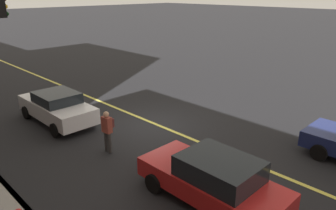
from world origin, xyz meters
name	(u,v)px	position (x,y,z in m)	size (l,w,h in m)	color
ground	(155,124)	(0.00, 0.00, 0.00)	(200.00, 200.00, 0.00)	black
curb_edge	(0,180)	(0.00, 6.66, 0.07)	(80.00, 0.16, 0.15)	slate
lane_stripe_center	(155,124)	(0.00, 0.00, 0.01)	(80.00, 0.16, 0.01)	#D8CC4C
car_red	(213,179)	(-5.37, 2.69, 0.75)	(4.39, 1.92, 1.47)	red
car_white	(57,107)	(3.28, 2.98, 0.74)	(4.36, 1.91, 1.44)	silver
pedestrian_with_backpack	(108,129)	(-0.74, 3.01, 0.94)	(0.40, 0.38, 1.62)	#383838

